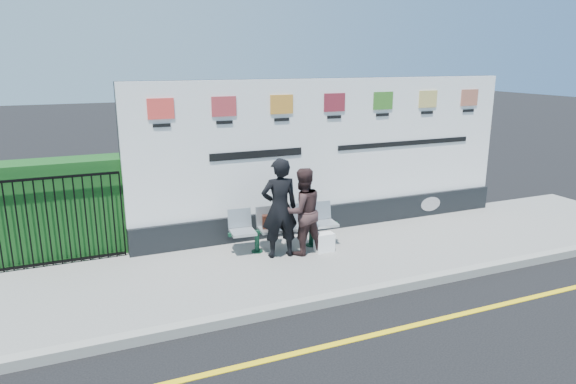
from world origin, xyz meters
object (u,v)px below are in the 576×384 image
at_px(bench, 285,238).
at_px(woman_left, 280,208).
at_px(woman_right, 302,211).
at_px(billboard, 331,165).

bearing_deg(bench, woman_left, -120.95).
xyz_separation_m(woman_left, woman_right, (0.42, -0.02, -0.10)).
height_order(bench, woman_left, woman_left).
bearing_deg(woman_right, bench, -62.25).
relative_size(bench, woman_right, 1.28).
bearing_deg(woman_right, billboard, -140.40).
bearing_deg(woman_left, bench, -119.69).
xyz_separation_m(billboard, bench, (-1.34, -0.78, -1.09)).
height_order(woman_left, woman_right, woman_left).
bearing_deg(bench, woman_right, -52.95).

